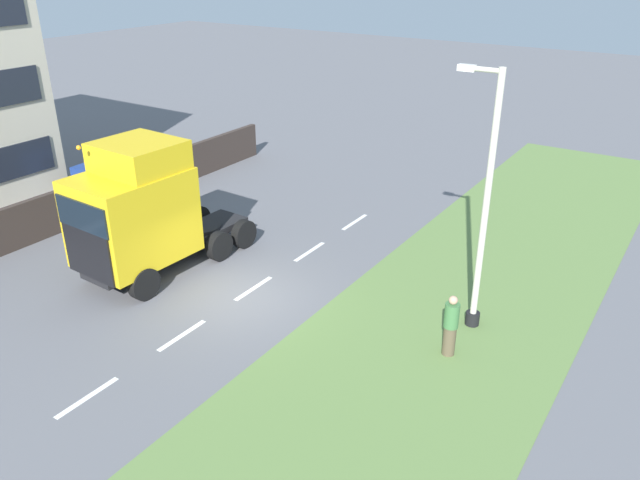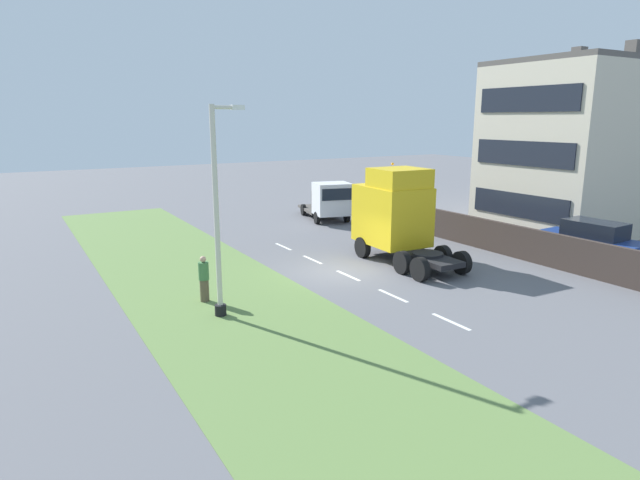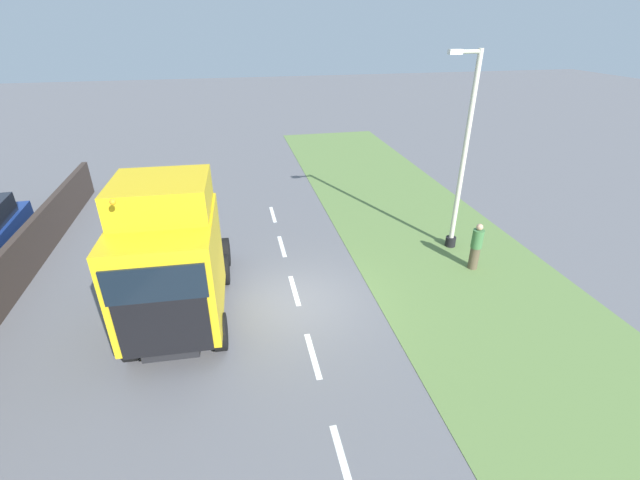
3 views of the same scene
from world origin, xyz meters
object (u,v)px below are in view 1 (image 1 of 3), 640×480
at_px(lamp_post, 482,220).
at_px(pedestrian, 451,326).
at_px(parked_car, 127,164).
at_px(lorry_cab, 140,212).

height_order(lamp_post, pedestrian, lamp_post).
bearing_deg(pedestrian, lamp_post, -88.47).
height_order(parked_car, lamp_post, lamp_post).
xyz_separation_m(lorry_cab, lamp_post, (-10.07, -3.03, 1.02)).
bearing_deg(pedestrian, parked_car, -14.01).
relative_size(lamp_post, pedestrian, 4.08).
xyz_separation_m(lorry_cab, pedestrian, (-10.12, -1.29, -1.38)).
relative_size(lorry_cab, lamp_post, 0.88).
relative_size(lorry_cab, pedestrian, 3.60).
distance_m(parked_car, pedestrian, 17.91).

